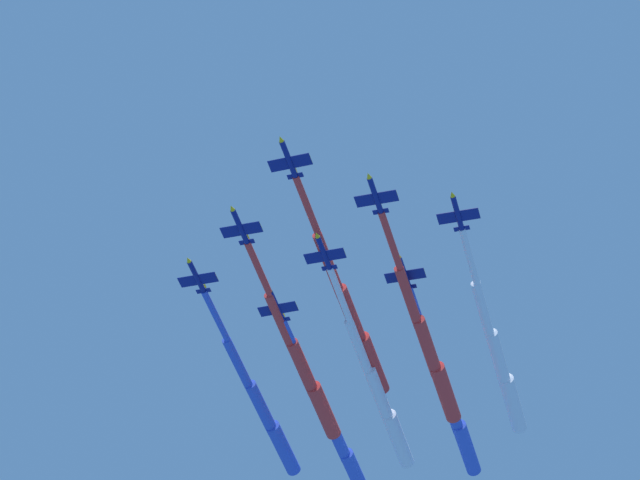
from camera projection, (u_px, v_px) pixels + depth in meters
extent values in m
cylinder|color=navy|center=(289.00, 160.00, 200.80)|extent=(8.85, 4.27, 1.20)
cone|color=yellow|center=(281.00, 139.00, 197.80)|extent=(1.62, 1.53, 1.14)
cylinder|color=black|center=(297.00, 180.00, 203.62)|extent=(0.88, 1.06, 0.90)
ellipsoid|color=black|center=(286.00, 151.00, 199.98)|extent=(2.07, 1.43, 0.75)
cube|color=navy|center=(290.00, 163.00, 201.08)|extent=(5.45, 8.79, 0.97)
cube|color=yellow|center=(309.00, 159.00, 200.13)|extent=(2.40, 1.46, 0.17)
cube|color=yellow|center=(271.00, 166.00, 202.14)|extent=(2.40, 1.46, 0.17)
cube|color=navy|center=(295.00, 176.00, 203.04)|extent=(2.15, 3.38, 0.42)
cube|color=yellow|center=(296.00, 173.00, 203.77)|extent=(1.42, 0.78, 1.90)
cylinder|color=red|center=(309.00, 211.00, 208.22)|extent=(16.61, 7.42, 1.53)
cylinder|color=red|center=(329.00, 266.00, 217.15)|extent=(16.87, 8.14, 2.30)
cylinder|color=red|center=(352.00, 317.00, 225.90)|extent=(17.14, 8.85, 3.06)
cylinder|color=red|center=(372.00, 364.00, 234.63)|extent=(17.41, 9.57, 3.83)
cylinder|color=navy|center=(376.00, 196.00, 202.48)|extent=(8.86, 4.30, 1.23)
cone|color=yellow|center=(369.00, 176.00, 199.49)|extent=(1.63, 1.55, 1.17)
cylinder|color=black|center=(382.00, 215.00, 205.30)|extent=(0.88, 1.08, 0.92)
ellipsoid|color=black|center=(373.00, 187.00, 201.66)|extent=(2.07, 1.45, 0.77)
cube|color=navy|center=(376.00, 199.00, 202.77)|extent=(5.45, 8.77, 1.22)
cube|color=yellow|center=(396.00, 195.00, 201.73)|extent=(2.40, 1.47, 0.19)
cube|color=yellow|center=(357.00, 202.00, 203.91)|extent=(2.40, 1.47, 0.19)
cube|color=navy|center=(381.00, 211.00, 204.73)|extent=(2.14, 3.37, 0.51)
cube|color=yellow|center=(381.00, 208.00, 205.44)|extent=(1.44, 0.83, 1.90)
cylinder|color=red|center=(392.00, 245.00, 209.89)|extent=(16.56, 7.44, 1.57)
cylinder|color=red|center=(409.00, 298.00, 218.80)|extent=(16.83, 8.17, 2.35)
cylinder|color=red|center=(428.00, 347.00, 227.50)|extent=(17.11, 8.91, 3.14)
cylinder|color=red|center=(445.00, 393.00, 236.20)|extent=(17.38, 9.64, 3.92)
cylinder|color=navy|center=(240.00, 228.00, 208.52)|extent=(8.84, 4.34, 1.22)
cone|color=yellow|center=(232.00, 208.00, 205.51)|extent=(1.63, 1.54, 1.16)
cylinder|color=black|center=(248.00, 246.00, 211.35)|extent=(0.89, 1.07, 0.91)
ellipsoid|color=black|center=(238.00, 219.00, 207.70)|extent=(2.07, 1.45, 0.76)
cube|color=navy|center=(241.00, 230.00, 208.80)|extent=(5.50, 8.77, 1.10)
cube|color=yellow|center=(260.00, 227.00, 207.82)|extent=(2.40, 1.48, 0.18)
cube|color=yellow|center=(223.00, 233.00, 209.89)|extent=(2.40, 1.48, 0.18)
cube|color=navy|center=(247.00, 242.00, 210.77)|extent=(2.16, 3.37, 0.47)
cube|color=yellow|center=(248.00, 239.00, 211.49)|extent=(1.43, 0.81, 1.90)
cylinder|color=red|center=(260.00, 273.00, 215.81)|extent=(16.05, 7.35, 1.55)
cylinder|color=red|center=(281.00, 323.00, 224.47)|extent=(16.32, 8.07, 2.33)
cylinder|color=red|center=(303.00, 368.00, 232.94)|extent=(16.60, 8.80, 3.10)
cylinder|color=red|center=(324.00, 411.00, 241.40)|extent=(16.88, 9.52, 3.88)
cylinder|color=navy|center=(324.00, 254.00, 212.16)|extent=(8.84, 4.33, 1.20)
cone|color=yellow|center=(317.00, 235.00, 209.15)|extent=(1.62, 1.53, 1.14)
cylinder|color=black|center=(331.00, 271.00, 214.98)|extent=(0.88, 1.05, 0.90)
ellipsoid|color=black|center=(322.00, 245.00, 211.34)|extent=(2.07, 1.44, 0.75)
cube|color=navy|center=(325.00, 256.00, 212.44)|extent=(5.51, 8.79, 0.95)
cube|color=yellow|center=(343.00, 253.00, 211.52)|extent=(2.40, 1.48, 0.17)
cube|color=yellow|center=(307.00, 259.00, 213.47)|extent=(2.40, 1.48, 0.17)
cube|color=navy|center=(329.00, 268.00, 214.41)|extent=(2.17, 3.38, 0.41)
cube|color=yellow|center=(330.00, 265.00, 215.13)|extent=(1.42, 0.78, 1.90)
cylinder|color=white|center=(342.00, 299.00, 219.72)|extent=(16.99, 7.70, 1.53)
cylinder|color=white|center=(360.00, 350.00, 228.90)|extent=(17.27, 8.41, 2.29)
cylinder|color=white|center=(380.00, 396.00, 237.90)|extent=(17.54, 9.12, 3.06)
cylinder|color=white|center=(398.00, 439.00, 246.90)|extent=(17.81, 9.84, 3.82)
cylinder|color=navy|center=(458.00, 214.00, 208.65)|extent=(8.85, 4.34, 1.22)
cone|color=yellow|center=(452.00, 194.00, 205.64)|extent=(1.63, 1.55, 1.16)
cylinder|color=black|center=(463.00, 232.00, 211.47)|extent=(0.89, 1.07, 0.92)
ellipsoid|color=black|center=(456.00, 205.00, 207.82)|extent=(2.07, 1.46, 0.77)
cube|color=navy|center=(458.00, 216.00, 208.93)|extent=(5.49, 8.77, 1.13)
cube|color=yellow|center=(478.00, 213.00, 207.94)|extent=(2.40, 1.48, 0.18)
cube|color=yellow|center=(439.00, 219.00, 210.03)|extent=(2.40, 1.48, 0.18)
cube|color=navy|center=(462.00, 228.00, 210.89)|extent=(2.16, 3.37, 0.48)
cube|color=yellow|center=(462.00, 225.00, 211.61)|extent=(1.43, 0.82, 1.90)
cylinder|color=white|center=(471.00, 261.00, 216.09)|extent=(16.59, 7.54, 1.56)
cylinder|color=white|center=(484.00, 312.00, 225.04)|extent=(16.87, 8.27, 2.33)
cylinder|color=white|center=(499.00, 360.00, 233.81)|extent=(17.15, 9.00, 3.11)
cylinder|color=white|center=(513.00, 404.00, 242.56)|extent=(17.42, 9.73, 3.89)
cylinder|color=navy|center=(197.00, 278.00, 219.32)|extent=(8.84, 4.33, 1.20)
cone|color=yellow|center=(188.00, 260.00, 216.32)|extent=(1.62, 1.53, 1.14)
cylinder|color=black|center=(205.00, 294.00, 222.15)|extent=(0.88, 1.06, 0.90)
ellipsoid|color=black|center=(194.00, 269.00, 218.50)|extent=(2.07, 1.45, 0.75)
cube|color=navy|center=(198.00, 280.00, 219.61)|extent=(5.51, 8.79, 0.97)
cube|color=yellow|center=(215.00, 277.00, 218.67)|extent=(2.40, 1.48, 0.17)
cube|color=yellow|center=(181.00, 282.00, 220.65)|extent=(2.40, 1.48, 0.17)
cube|color=navy|center=(203.00, 291.00, 221.57)|extent=(2.17, 3.38, 0.42)
cube|color=yellow|center=(204.00, 288.00, 222.30)|extent=(1.42, 0.79, 1.90)
cylinder|color=blue|center=(218.00, 320.00, 226.68)|extent=(16.27, 7.43, 1.53)
cylinder|color=blue|center=(239.00, 366.00, 235.47)|extent=(16.54, 8.14, 2.30)
cylinder|color=blue|center=(262.00, 409.00, 244.07)|extent=(16.82, 8.86, 3.06)
cylinder|color=blue|center=(283.00, 448.00, 252.66)|extent=(17.09, 9.57, 3.83)
cylinder|color=navy|center=(405.00, 274.00, 217.19)|extent=(8.86, 4.28, 1.22)
cone|color=yellow|center=(398.00, 256.00, 214.20)|extent=(1.62, 1.54, 1.16)
cylinder|color=black|center=(410.00, 290.00, 220.01)|extent=(0.88, 1.06, 0.91)
ellipsoid|color=black|center=(402.00, 265.00, 216.37)|extent=(2.07, 1.44, 0.76)
cube|color=navy|center=(405.00, 276.00, 217.48)|extent=(5.44, 8.78, 1.08)
cube|color=yellow|center=(423.00, 273.00, 216.49)|extent=(2.40, 1.46, 0.18)
cube|color=yellow|center=(387.00, 278.00, 218.57)|extent=(2.40, 1.46, 0.18)
cube|color=navy|center=(409.00, 287.00, 219.44)|extent=(2.14, 3.37, 0.46)
cube|color=yellow|center=(409.00, 284.00, 220.16)|extent=(1.43, 0.80, 1.90)
cylinder|color=blue|center=(419.00, 316.00, 224.61)|extent=(16.57, 7.41, 1.55)
cylinder|color=blue|center=(434.00, 364.00, 233.51)|extent=(16.84, 8.13, 2.32)
cylinder|color=blue|center=(451.00, 407.00, 242.23)|extent=(17.11, 8.86, 3.09)
cylinder|color=blue|center=(466.00, 448.00, 250.93)|extent=(17.38, 9.59, 3.87)
cylinder|color=navy|center=(277.00, 307.00, 221.68)|extent=(8.85, 4.23, 1.19)
cone|color=yellow|center=(269.00, 290.00, 218.69)|extent=(1.61, 1.51, 1.13)
cylinder|color=black|center=(284.00, 323.00, 224.50)|extent=(0.87, 1.04, 0.89)
ellipsoid|color=black|center=(274.00, 299.00, 220.87)|extent=(2.06, 1.42, 0.74)
cube|color=navy|center=(278.00, 309.00, 221.97)|extent=(5.44, 8.80, 0.83)
cube|color=yellow|center=(295.00, 306.00, 221.06)|extent=(2.40, 1.46, 0.16)
cube|color=yellow|center=(261.00, 312.00, 222.98)|extent=(2.40, 1.46, 0.16)
cube|color=navy|center=(283.00, 320.00, 223.93)|extent=(2.14, 3.38, 0.36)
cube|color=yellow|center=(283.00, 317.00, 224.65)|extent=(1.41, 0.74, 1.90)
cylinder|color=blue|center=(296.00, 348.00, 229.16)|extent=(16.81, 7.43, 1.51)
cylinder|color=blue|center=(315.00, 394.00, 238.18)|extent=(17.07, 8.14, 2.27)
cylinder|color=blue|center=(337.00, 436.00, 247.04)|extent=(17.33, 8.85, 3.02)
cylinder|color=blue|center=(356.00, 476.00, 255.88)|extent=(17.59, 9.56, 3.78)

